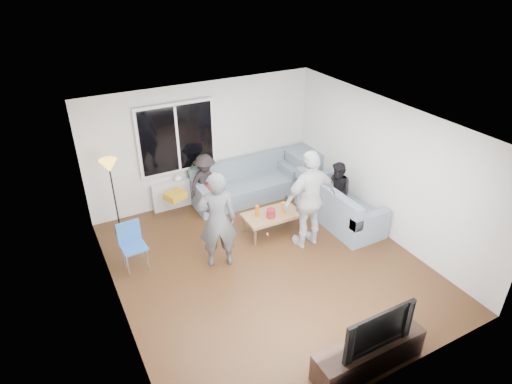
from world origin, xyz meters
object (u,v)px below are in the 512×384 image
player_right (310,200)px  spectator_back (205,182)px  player_left (217,220)px  television (374,326)px  tv_console (368,355)px  coffee_table (272,222)px  sofa_right_section (340,202)px  sofa_back_section (245,182)px  side_chair (134,248)px  spectator_right (337,191)px  floor_lamp (115,198)px

player_right → spectator_back: player_right is taller
player_left → television: player_left is taller
player_left → tv_console: size_ratio=1.12×
coffee_table → player_left: player_left is taller
sofa_right_section → player_right: (-1.03, -0.39, 0.53)m
player_right → spectator_back: size_ratio=1.53×
sofa_back_section → player_left: size_ratio=1.28×
sofa_back_section → coffee_table: bearing=-94.7°
side_chair → tv_console: 4.13m
side_chair → sofa_back_section: bearing=20.8°
sofa_right_section → coffee_table: (-1.43, 0.27, -0.22)m
sofa_right_section → coffee_table: bearing=79.1°
player_left → tv_console: player_left is taller
spectator_right → coffee_table: bearing=-102.1°
sofa_right_section → floor_lamp: (-4.07, 1.64, 0.36)m
player_left → spectator_right: size_ratio=1.47×
sofa_back_section → tv_console: size_ratio=1.44×
sofa_back_section → spectator_back: spectator_back is taller
coffee_table → tv_console: size_ratio=0.69×
sofa_back_section → player_right: player_right is taller
side_chair → floor_lamp: floor_lamp is taller
sofa_back_section → player_left: (-1.43, -1.83, 0.47)m
sofa_back_section → coffee_table: 1.42m
sofa_right_section → floor_lamp: floor_lamp is taller
side_chair → spectator_back: bearing=31.1°
sofa_right_section → player_right: size_ratio=1.05×
sofa_right_section → spectator_right: spectator_right is taller
sofa_right_section → player_left: (-2.74, -0.16, 0.47)m
sofa_back_section → spectator_right: (1.31, -1.56, 0.19)m
sofa_back_section → player_right: (0.28, -2.06, 0.53)m
player_left → coffee_table: bearing=-144.7°
player_right → spectator_right: size_ratio=1.56×
player_left → spectator_back: bearing=-88.8°
tv_console → television: bearing=0.0°
floor_lamp → spectator_right: (4.07, -1.53, -0.17)m
side_chair → player_left: 1.51m
television → spectator_back: bearing=93.8°
sofa_back_section → coffee_table: (-0.12, -1.40, -0.22)m
coffee_table → spectator_back: size_ratio=0.88×
side_chair → floor_lamp: (0.00, 1.24, 0.35)m
player_left → player_right: (1.71, -0.23, 0.05)m
coffee_table → tv_console: (-0.47, -3.37, 0.02)m
coffee_table → side_chair: size_ratio=1.28×
television → player_right: bearing=72.2°
side_chair → player_right: bearing=-18.5°
sofa_back_section → coffee_table: sofa_back_section is taller
coffee_table → side_chair: 2.66m
sofa_back_section → floor_lamp: bearing=-179.4°
side_chair → coffee_table: bearing=-6.6°
sofa_right_section → player_left: size_ratio=1.11×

